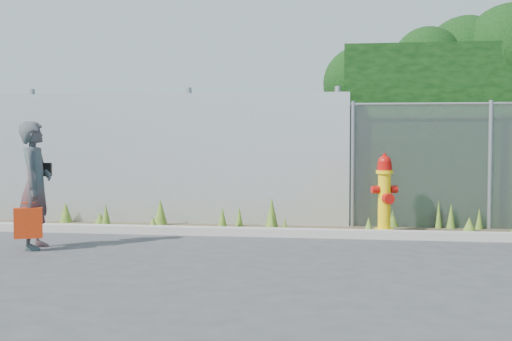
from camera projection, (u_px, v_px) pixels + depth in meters
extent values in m
plane|color=#3A393C|center=(264.00, 257.00, 8.78)|extent=(80.00, 80.00, 0.00)
cube|color=#9E988F|center=(280.00, 232.00, 10.56)|extent=(16.00, 0.22, 0.12)
cube|color=#453A27|center=(284.00, 231.00, 11.15)|extent=(16.00, 1.20, 0.01)
cone|color=#476B20|center=(100.00, 219.00, 11.83)|extent=(0.20, 0.20, 0.21)
cone|color=#476B20|center=(285.00, 226.00, 10.77)|extent=(0.11, 0.11, 0.26)
cone|color=#476B20|center=(479.00, 220.00, 11.22)|extent=(0.12, 0.12, 0.34)
cone|color=#476B20|center=(393.00, 219.00, 11.51)|extent=(0.21, 0.21, 0.29)
cone|color=#476B20|center=(439.00, 214.00, 11.34)|extent=(0.11, 0.11, 0.48)
cone|color=#476B20|center=(161.00, 213.00, 11.70)|extent=(0.24, 0.24, 0.44)
cone|color=#476B20|center=(66.00, 213.00, 12.10)|extent=(0.22, 0.22, 0.36)
cone|color=#476B20|center=(106.00, 217.00, 11.38)|extent=(0.17, 0.17, 0.40)
cone|color=#476B20|center=(153.00, 225.00, 11.01)|extent=(0.19, 0.19, 0.23)
cone|color=#476B20|center=(272.00, 214.00, 11.21)|extent=(0.22, 0.22, 0.52)
cone|color=#476B20|center=(272.00, 223.00, 10.98)|extent=(0.19, 0.19, 0.28)
cone|color=#476B20|center=(222.00, 218.00, 11.38)|extent=(0.16, 0.16, 0.34)
cone|color=#476B20|center=(451.00, 217.00, 11.28)|extent=(0.14, 0.14, 0.42)
cone|color=#476B20|center=(469.00, 225.00, 10.92)|extent=(0.22, 0.22, 0.23)
cone|color=#476B20|center=(369.00, 227.00, 10.52)|extent=(0.18, 0.18, 0.29)
cone|color=#476B20|center=(239.00, 217.00, 11.60)|extent=(0.13, 0.13, 0.32)
cube|color=silver|center=(99.00, 159.00, 12.16)|extent=(8.50, 0.08, 2.20)
cylinder|color=gray|center=(33.00, 155.00, 12.46)|extent=(0.10, 0.10, 2.30)
cylinder|color=gray|center=(189.00, 156.00, 12.05)|extent=(0.10, 0.10, 2.30)
cylinder|color=gray|center=(337.00, 156.00, 11.69)|extent=(0.10, 0.10, 2.30)
cylinder|color=gray|center=(353.00, 164.00, 11.54)|extent=(0.07, 0.07, 2.05)
cylinder|color=gray|center=(490.00, 165.00, 11.23)|extent=(0.07, 0.07, 2.05)
sphere|color=black|center=(360.00, 83.00, 12.57)|extent=(1.30, 1.30, 1.30)
sphere|color=black|center=(428.00, 62.00, 12.12)|extent=(1.22, 1.22, 1.22)
sphere|color=black|center=(467.00, 61.00, 12.42)|extent=(1.56, 1.56, 1.56)
sphere|color=black|center=(512.00, 53.00, 12.02)|extent=(1.69, 1.69, 1.69)
cylinder|color=yellow|center=(384.00, 231.00, 10.97)|extent=(0.30, 0.30, 0.06)
cylinder|color=yellow|center=(384.00, 203.00, 10.95)|extent=(0.19, 0.19, 0.92)
cylinder|color=yellow|center=(385.00, 172.00, 10.92)|extent=(0.26, 0.26, 0.05)
cylinder|color=#B20F0A|center=(385.00, 167.00, 10.92)|extent=(0.23, 0.23, 0.11)
sphere|color=#B20F0A|center=(385.00, 162.00, 10.92)|extent=(0.20, 0.20, 0.20)
cylinder|color=#B20F0A|center=(385.00, 155.00, 10.91)|extent=(0.05, 0.05, 0.05)
cylinder|color=#B20F0A|center=(374.00, 189.00, 10.96)|extent=(0.11, 0.12, 0.12)
cylinder|color=#B20F0A|center=(394.00, 190.00, 10.92)|extent=(0.11, 0.12, 0.12)
cylinder|color=#B20F0A|center=(385.00, 199.00, 10.80)|extent=(0.16, 0.13, 0.16)
imported|color=#106567|center=(35.00, 185.00, 9.41)|extent=(0.48, 0.66, 1.69)
cube|color=#AE2C09|center=(28.00, 223.00, 9.19)|extent=(0.36, 0.13, 0.39)
cylinder|color=#AE2C09|center=(28.00, 203.00, 9.18)|extent=(0.17, 0.01, 0.01)
cube|color=black|center=(42.00, 169.00, 9.59)|extent=(0.24, 0.10, 0.18)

